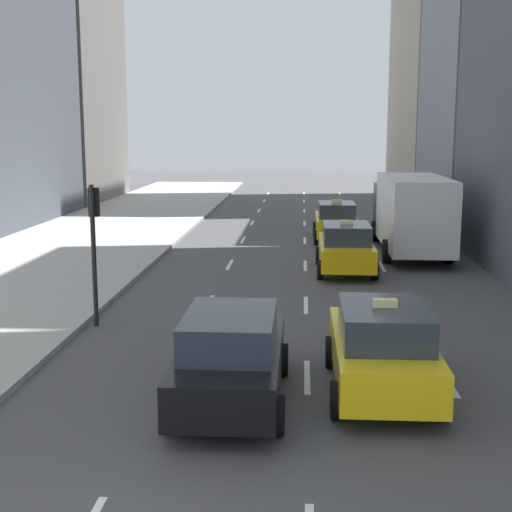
% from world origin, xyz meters
% --- Properties ---
extents(sidewalk_left, '(8.00, 66.00, 0.15)m').
position_xyz_m(sidewalk_left, '(-7.00, 27.00, 0.07)').
color(sidewalk_left, '#9E9E99').
rests_on(sidewalk_left, ground).
extents(lane_markings, '(5.72, 56.00, 0.01)m').
position_xyz_m(lane_markings, '(2.60, 23.00, 0.01)').
color(lane_markings, white).
rests_on(lane_markings, ground).
extents(taxi_lead, '(2.02, 4.40, 1.87)m').
position_xyz_m(taxi_lead, '(4.00, 18.88, 0.88)').
color(taxi_lead, yellow).
rests_on(taxi_lead, ground).
extents(taxi_second, '(2.02, 4.40, 1.87)m').
position_xyz_m(taxi_second, '(4.00, 7.24, 0.88)').
color(taxi_second, yellow).
rests_on(taxi_second, ground).
extents(taxi_third, '(2.02, 4.40, 1.87)m').
position_xyz_m(taxi_third, '(4.00, 26.17, 0.88)').
color(taxi_third, yellow).
rests_on(taxi_third, ground).
extents(sedan_silver_behind, '(2.02, 4.65, 1.73)m').
position_xyz_m(sedan_silver_behind, '(1.20, 6.56, 0.88)').
color(sedan_silver_behind, black).
rests_on(sedan_silver_behind, ground).
extents(box_truck, '(2.58, 8.40, 3.15)m').
position_xyz_m(box_truck, '(6.80, 22.91, 1.71)').
color(box_truck, '#262628').
rests_on(box_truck, ground).
extents(traffic_light_pole, '(0.24, 0.42, 3.60)m').
position_xyz_m(traffic_light_pole, '(-2.75, 11.58, 2.41)').
color(traffic_light_pole, black).
rests_on(traffic_light_pole, ground).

